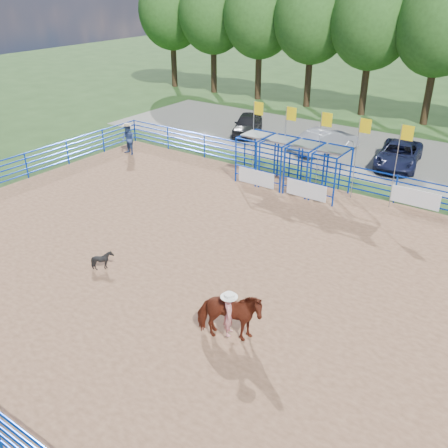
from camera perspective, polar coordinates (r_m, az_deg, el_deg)
The scene contains 12 objects.
ground at distance 19.55m, azimuth 1.02°, elevation -5.35°, with size 120.00×120.00×0.00m, color #2D4F1F.
arena_dirt at distance 19.54m, azimuth 1.02°, elevation -5.32°, with size 30.00×20.00×0.02m, color #94694A.
gravel_strip at distance 33.73m, azimuth 17.69°, elevation 7.53°, with size 40.00×10.00×0.01m, color gray.
horse_and_rider at distance 15.62m, azimuth 0.58°, elevation -10.30°, with size 2.33×1.76×2.43m.
calf at distance 19.99m, azimuth -13.69°, elevation -4.03°, with size 0.63×0.70×0.78m, color black.
spectator_cowboy at distance 32.52m, azimuth -10.90°, elevation 9.49°, with size 1.04×0.87×1.98m.
car_a at distance 36.41m, azimuth 2.73°, elevation 11.34°, with size 1.73×4.29×1.46m, color black.
car_b at distance 33.12m, azimuth 11.62°, elevation 9.31°, with size 1.61×4.62×1.52m, color gray.
car_c at distance 31.80m, azimuth 19.35°, elevation 7.49°, with size 2.32×5.03×1.40m, color #141934.
perimeter_fence at distance 19.16m, azimuth 1.04°, elevation -3.45°, with size 30.10×20.10×1.50m.
chute_assembly at distance 26.78m, azimuth 8.42°, elevation 6.52°, with size 19.32×2.41×4.20m.
treeline at distance 40.89m, azimuth 23.67°, elevation 20.69°, with size 56.40×6.40×11.24m.
Camera 1 is at (9.28, -13.73, 10.37)m, focal length 40.00 mm.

